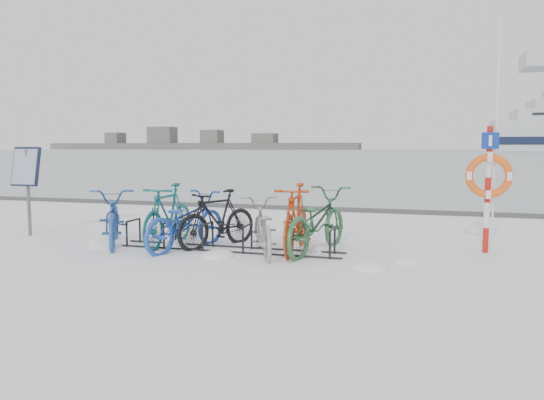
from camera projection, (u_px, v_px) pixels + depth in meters
name	position (u px, v px, depth m)	size (l,w,h in m)	color
ground	(227.00, 250.00, 9.00)	(900.00, 900.00, 0.00)	white
ice_sheet	(418.00, 152.00, 156.88)	(400.00, 298.00, 0.02)	#A8B7BE
quay_edge	(305.00, 208.00, 14.63)	(400.00, 0.25, 0.10)	#3F3F42
bike_rack	(227.00, 240.00, 8.98)	(4.00, 0.48, 0.46)	black
info_board	(26.00, 172.00, 10.32)	(0.59, 0.24, 1.75)	#595B5E
lifebuoy_station	(489.00, 176.00, 8.61)	(0.73, 0.22, 3.79)	#B2170E
shoreline	(192.00, 144.00, 291.19)	(180.00, 12.00, 9.50)	#4B4B4B
bike_0	(114.00, 215.00, 9.49)	(0.71, 2.04, 1.07)	#234C8E
bike_1	(168.00, 213.00, 9.41)	(0.53, 1.89, 1.14)	#135C5F
bike_2	(186.00, 219.00, 9.08)	(0.68, 1.94, 1.02)	#1F48B7
bike_3	(217.00, 217.00, 9.31)	(0.49, 1.73, 1.04)	black
bike_4	(262.00, 225.00, 8.65)	(0.63, 1.80, 0.94)	#919398
bike_5	(296.00, 217.00, 8.83)	(0.55, 1.96, 1.18)	#AE3611
bike_6	(317.00, 219.00, 8.81)	(0.74, 2.11, 1.11)	#2B5F39
snow_drifts	(225.00, 252.00, 8.84)	(5.90, 1.72, 0.21)	white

